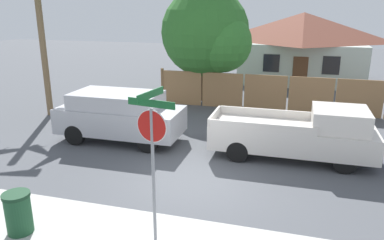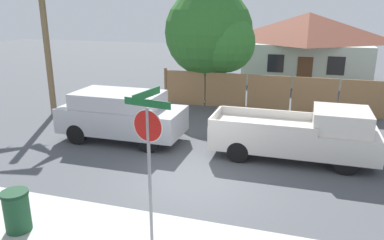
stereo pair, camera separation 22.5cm
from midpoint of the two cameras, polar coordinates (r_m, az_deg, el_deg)
ground_plane at (r=11.26m, az=0.74°, el=-9.25°), size 80.00×80.00×0.00m
wooden_fence at (r=18.72m, az=15.18°, el=3.76°), size 13.02×0.12×1.86m
house at (r=26.86m, az=17.33°, el=10.69°), size 8.51×6.09×4.57m
oak_tree at (r=19.92m, az=3.44°, el=12.86°), size 4.84×4.61×5.96m
palm_tree at (r=18.50m, az=-21.58°, el=16.56°), size 2.96×3.17×6.03m
red_suv at (r=14.47m, az=-10.26°, el=0.86°), size 4.70×2.05×1.88m
orange_pickup at (r=13.00m, az=16.64°, el=-2.15°), size 5.39×1.92×1.83m
stop_sign at (r=7.63m, az=-5.82°, el=-3.37°), size 1.05×0.95×3.41m
trash_bin at (r=9.61m, az=-24.52°, el=-12.50°), size 0.61×0.61×0.98m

